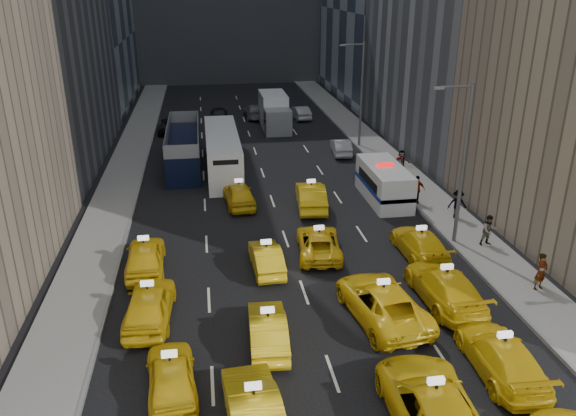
{
  "coord_description": "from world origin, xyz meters",
  "views": [
    {
      "loc": [
        -4.27,
        -14.81,
        13.8
      ],
      "look_at": [
        0.11,
        13.76,
        2.0
      ],
      "focal_mm": 35.0,
      "sensor_mm": 36.0,
      "label": 1
    }
  ],
  "objects_px": {
    "double_decker": "(184,147)",
    "pedestrian_0": "(541,272)",
    "nypd_van": "(384,184)",
    "city_bus": "(222,152)",
    "box_truck": "(274,112)"
  },
  "relations": [
    {
      "from": "pedestrian_0",
      "to": "nypd_van",
      "type": "bearing_deg",
      "value": 85.7
    },
    {
      "from": "nypd_van",
      "to": "city_bus",
      "type": "height_order",
      "value": "city_bus"
    },
    {
      "from": "box_truck",
      "to": "pedestrian_0",
      "type": "distance_m",
      "value": 34.52
    },
    {
      "from": "city_bus",
      "to": "box_truck",
      "type": "xyz_separation_m",
      "value": [
        5.71,
        12.87,
        0.14
      ]
    },
    {
      "from": "double_decker",
      "to": "city_bus",
      "type": "height_order",
      "value": "double_decker"
    },
    {
      "from": "double_decker",
      "to": "pedestrian_0",
      "type": "height_order",
      "value": "double_decker"
    },
    {
      "from": "nypd_van",
      "to": "pedestrian_0",
      "type": "bearing_deg",
      "value": -66.51
    },
    {
      "from": "box_truck",
      "to": "pedestrian_0",
      "type": "height_order",
      "value": "box_truck"
    },
    {
      "from": "pedestrian_0",
      "to": "city_bus",
      "type": "bearing_deg",
      "value": 103.96
    },
    {
      "from": "nypd_van",
      "to": "pedestrian_0",
      "type": "relative_size",
      "value": 3.41
    },
    {
      "from": "nypd_van",
      "to": "box_truck",
      "type": "bearing_deg",
      "value": 110.28
    },
    {
      "from": "double_decker",
      "to": "nypd_van",
      "type": "bearing_deg",
      "value": -38.82
    },
    {
      "from": "nypd_van",
      "to": "double_decker",
      "type": "bearing_deg",
      "value": 151.71
    },
    {
      "from": "double_decker",
      "to": "city_bus",
      "type": "xyz_separation_m",
      "value": [
        2.96,
        -1.73,
        -0.08
      ]
    },
    {
      "from": "nypd_van",
      "to": "box_truck",
      "type": "distance_m",
      "value": 21.33
    }
  ]
}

